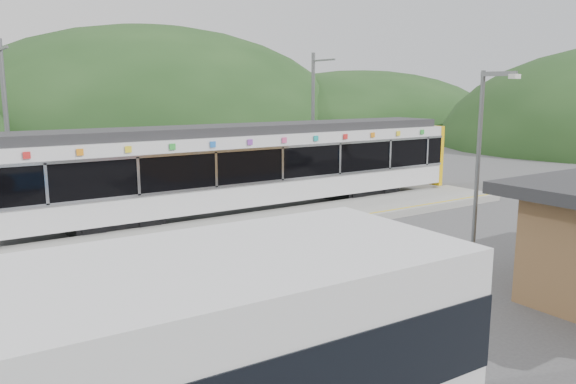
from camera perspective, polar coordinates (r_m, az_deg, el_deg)
ground at (r=18.25m, az=0.83°, el=-6.15°), size 120.00×120.00×0.00m
hills at (r=25.98m, az=5.39°, el=-1.22°), size 146.00×149.00×26.00m
platform at (r=20.91m, az=-4.35°, el=-3.61°), size 26.00×3.20×0.30m
yellow_line at (r=19.78m, az=-2.49°, el=-3.94°), size 26.00×0.10×0.01m
train at (r=23.82m, az=-3.52°, el=2.80°), size 20.44×3.01×3.74m
catenary_mast_west at (r=23.17m, az=-26.61°, el=5.46°), size 0.18×1.80×7.00m
catenary_mast_east at (r=28.58m, az=2.59°, el=7.25°), size 0.18×1.80×7.00m
lamp_post at (r=16.16m, az=19.11°, el=3.47°), size 0.38×1.03×5.69m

